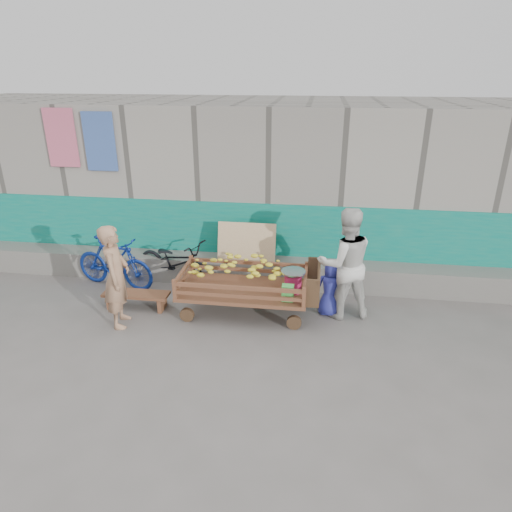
# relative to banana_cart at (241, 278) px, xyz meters

# --- Properties ---
(ground) EXTENTS (80.00, 80.00, 0.00)m
(ground) POSITION_rel_banana_cart_xyz_m (-0.37, -1.22, -0.62)
(ground) COLOR #5D5955
(ground) RESTS_ON ground
(building_wall) EXTENTS (12.00, 3.50, 3.00)m
(building_wall) POSITION_rel_banana_cart_xyz_m (-0.37, 2.83, 0.85)
(building_wall) COLOR gray
(building_wall) RESTS_ON ground
(banana_cart) EXTENTS (2.14, 0.98, 0.91)m
(banana_cart) POSITION_rel_banana_cart_xyz_m (0.00, 0.00, 0.00)
(banana_cart) COLOR brown
(banana_cart) RESTS_ON ground
(bench) EXTENTS (1.05, 0.32, 0.26)m
(bench) POSITION_rel_banana_cart_xyz_m (-1.69, -0.06, -0.42)
(bench) COLOR brown
(bench) RESTS_ON ground
(vendor_man) EXTENTS (0.48, 0.63, 1.57)m
(vendor_man) POSITION_rel_banana_cart_xyz_m (-1.74, -0.56, 0.17)
(vendor_man) COLOR #A4795A
(vendor_man) RESTS_ON ground
(woman) EXTENTS (0.98, 0.85, 1.74)m
(woman) POSITION_rel_banana_cart_xyz_m (1.56, 0.18, 0.25)
(woman) COLOR silver
(woman) RESTS_ON ground
(child) EXTENTS (0.48, 0.35, 0.90)m
(child) POSITION_rel_banana_cart_xyz_m (1.36, 0.16, -0.17)
(child) COLOR #2B319D
(child) RESTS_ON ground
(bicycle_dark) EXTENTS (1.74, 1.14, 0.86)m
(bicycle_dark) POSITION_rel_banana_cart_xyz_m (-1.29, 0.83, -0.19)
(bicycle_dark) COLOR black
(bicycle_dark) RESTS_ON ground
(bicycle_blue) EXTENTS (1.59, 0.77, 0.92)m
(bicycle_blue) POSITION_rel_banana_cart_xyz_m (-2.34, 0.63, -0.16)
(bicycle_blue) COLOR navy
(bicycle_blue) RESTS_ON ground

